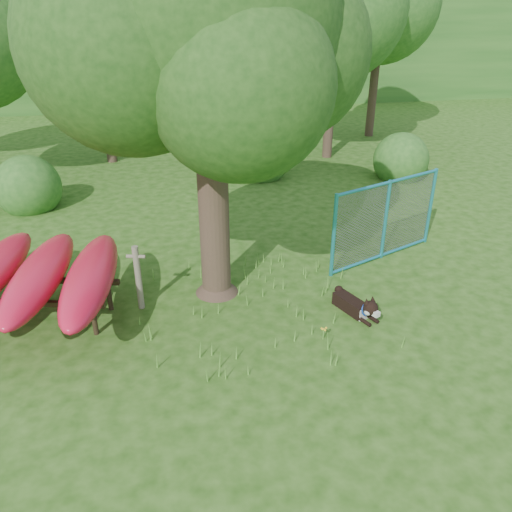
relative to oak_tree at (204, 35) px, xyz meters
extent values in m
plane|color=#1D440D|center=(0.52, -1.79, -4.71)|extent=(80.00, 80.00, 0.00)
cylinder|color=#36271D|center=(0.04, -0.03, -2.50)|extent=(0.62, 0.62, 4.42)
cone|color=#36271D|center=(0.04, -0.03, -4.49)|extent=(0.93, 0.93, 0.44)
sphere|color=#1C4313|center=(0.04, -0.03, 0.23)|extent=(4.24, 4.24, 4.24)
sphere|color=#1C4313|center=(1.32, 0.37, -0.30)|extent=(3.18, 3.18, 3.18)
sphere|color=#1C4313|center=(-1.14, -0.27, -0.12)|extent=(3.36, 3.36, 3.36)
sphere|color=#1C4313|center=(0.37, -1.13, -0.65)|extent=(2.83, 2.83, 2.83)
cylinder|color=#36271D|center=(0.56, -0.09, -1.89)|extent=(1.25, 0.46, 0.94)
cylinder|color=#36271D|center=(-0.38, 0.18, -1.53)|extent=(0.93, 0.72, 0.90)
cylinder|color=#655D4B|center=(-1.44, -0.33, -4.07)|extent=(0.14, 0.14, 1.28)
cylinder|color=#655D4B|center=(-1.44, -0.33, -3.63)|extent=(0.35, 0.15, 0.07)
cylinder|color=black|center=(-2.21, -1.04, -4.43)|extent=(0.11, 0.11, 0.57)
cylinder|color=black|center=(-2.00, -0.27, -4.43)|extent=(0.11, 0.11, 0.57)
cube|color=black|center=(-3.64, -0.65, -4.12)|extent=(3.31, 0.99, 0.09)
cube|color=black|center=(-3.43, 0.12, -4.12)|extent=(3.31, 0.99, 0.09)
ellipsoid|color=red|center=(-3.09, -0.38, -3.80)|extent=(1.22, 3.48, 0.55)
ellipsoid|color=red|center=(-2.22, -0.62, -3.80)|extent=(1.11, 3.47, 0.55)
cube|color=black|center=(2.39, -1.21, -4.59)|extent=(0.51, 0.78, 0.25)
cube|color=beige|center=(2.50, -1.51, -4.60)|extent=(0.27, 0.22, 0.23)
sphere|color=black|center=(2.57, -1.68, -4.40)|extent=(0.27, 0.27, 0.27)
cube|color=beige|center=(2.62, -1.80, -4.44)|extent=(0.15, 0.17, 0.09)
sphere|color=beige|center=(2.50, -1.73, -4.44)|extent=(0.13, 0.13, 0.13)
sphere|color=beige|center=(2.66, -1.67, -4.44)|extent=(0.13, 0.13, 0.13)
cone|color=black|center=(2.49, -1.67, -4.25)|extent=(0.11, 0.13, 0.13)
cone|color=black|center=(2.62, -1.62, -4.25)|extent=(0.14, 0.15, 0.13)
cylinder|color=black|center=(2.47, -1.69, -4.66)|extent=(0.18, 0.32, 0.07)
cylinder|color=black|center=(2.65, -1.62, -4.66)|extent=(0.18, 0.32, 0.07)
sphere|color=black|center=(2.30, -0.83, -4.48)|extent=(0.17, 0.17, 0.17)
torus|color=#163EAB|center=(2.54, -1.61, -4.46)|extent=(0.27, 0.16, 0.26)
cylinder|color=teal|center=(2.50, 0.16, -3.80)|extent=(0.11, 0.11, 1.83)
cylinder|color=teal|center=(3.90, 0.74, -3.80)|extent=(0.11, 0.11, 1.83)
cylinder|color=teal|center=(5.31, 1.32, -3.80)|extent=(0.11, 0.11, 1.83)
cylinder|color=teal|center=(3.90, 0.74, -2.93)|extent=(2.84, 1.23, 0.07)
cylinder|color=teal|center=(3.90, 0.74, -4.66)|extent=(2.84, 1.23, 0.07)
plane|color=slate|center=(3.90, 0.74, -3.80)|extent=(2.81, 1.17, 3.04)
cylinder|color=#599832|center=(1.60, -1.99, -4.61)|extent=(0.02, 0.02, 0.21)
sphere|color=yellow|center=(1.60, -1.99, -4.50)|extent=(0.04, 0.04, 0.04)
sphere|color=yellow|center=(1.65, -1.98, -4.49)|extent=(0.04, 0.04, 0.04)
sphere|color=yellow|center=(1.58, -1.95, -4.51)|extent=(0.04, 0.04, 0.04)
sphere|color=yellow|center=(1.61, -2.03, -4.50)|extent=(0.04, 0.04, 0.04)
sphere|color=yellow|center=(1.58, -2.01, -4.49)|extent=(0.04, 0.04, 0.04)
cylinder|color=#36271D|center=(-2.48, 10.21, -2.09)|extent=(0.36, 0.36, 5.25)
cylinder|color=#36271D|center=(2.02, 11.21, -2.79)|extent=(0.36, 0.36, 3.85)
sphere|color=#265A1D|center=(2.02, 11.21, -0.59)|extent=(4.00, 4.00, 4.00)
cylinder|color=#36271D|center=(5.52, 9.21, -2.33)|extent=(0.36, 0.36, 4.76)
sphere|color=#265A1D|center=(5.52, 9.21, 0.39)|extent=(4.80, 4.80, 4.80)
cylinder|color=#36271D|center=(8.52, 12.21, -2.26)|extent=(0.36, 0.36, 4.90)
sphere|color=#265A1D|center=(8.52, 12.21, 0.54)|extent=(4.60, 4.60, 4.60)
sphere|color=#265A1D|center=(-4.48, 5.71, -4.71)|extent=(1.80, 1.80, 1.80)
sphere|color=#265A1D|center=(7.02, 6.21, -4.71)|extent=(1.80, 1.80, 1.80)
sphere|color=#265A1D|center=(2.52, 7.21, -4.71)|extent=(1.80, 1.80, 1.80)
cube|color=#265A1D|center=(0.52, 26.21, -1.71)|extent=(80.00, 12.00, 6.00)
camera|label=1|loc=(-0.95, -8.63, 0.36)|focal=35.00mm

